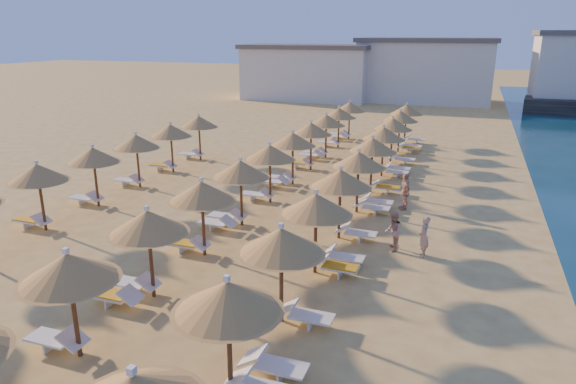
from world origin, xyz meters
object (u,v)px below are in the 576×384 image
at_px(beachgoer_a, 424,237).
at_px(parasol_row_west, 256,161).
at_px(beachgoer_b, 393,231).
at_px(beachgoer_c, 405,191).
at_px(parasol_row_east, 350,170).

bearing_deg(beachgoer_a, parasol_row_west, -107.89).
height_order(parasol_row_west, beachgoer_b, parasol_row_west).
bearing_deg(beachgoer_a, beachgoer_c, -166.01).
bearing_deg(parasol_row_west, parasol_row_east, 0.00).
xyz_separation_m(parasol_row_east, beachgoer_a, (3.35, -2.33, -1.65)).
bearing_deg(parasol_row_east, beachgoer_a, -34.79).
bearing_deg(parasol_row_east, parasol_row_west, 180.00).
height_order(parasol_row_west, beachgoer_a, parasol_row_west).
bearing_deg(beachgoer_b, beachgoer_c, 173.01).
xyz_separation_m(parasol_row_west, beachgoer_c, (6.25, 2.80, -1.57)).
bearing_deg(parasol_row_east, beachgoer_b, -44.47).
height_order(beachgoer_a, beachgoer_c, beachgoer_c).
bearing_deg(parasol_row_west, beachgoer_b, -18.53).
distance_m(parasol_row_west, beachgoer_c, 7.03).
distance_m(beachgoer_c, beachgoer_b, 4.97).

